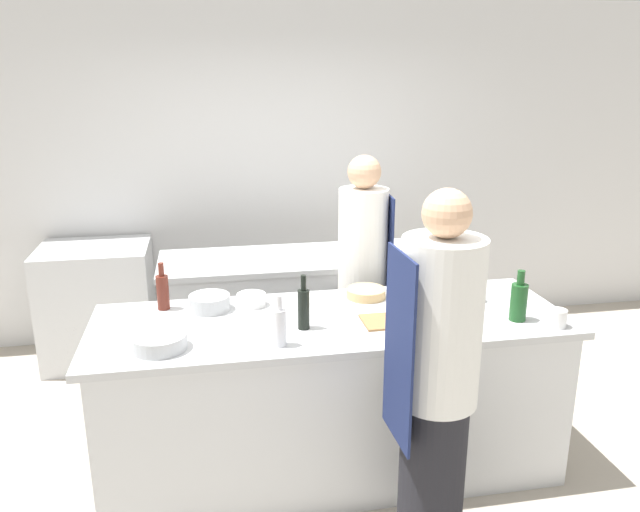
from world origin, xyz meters
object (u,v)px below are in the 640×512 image
Objects in this scene: bottle_olive_oil at (163,291)px; bowl_mixing_large at (159,341)px; bottle_cooking_oil at (464,297)px; bowl_wooden_salad at (210,302)px; bottle_vinegar at (473,289)px; cup at (557,318)px; bowl_ceramic_blue at (251,300)px; bottle_wine at (280,326)px; bowl_prep_small at (366,293)px; chef_at_prep_near at (436,385)px; bottle_water at (519,301)px; oven_range at (99,304)px; chef_at_stove at (363,281)px; bottle_sauce at (304,308)px.

bottle_olive_oil reaches higher than bowl_mixing_large.
bowl_wooden_salad is (-1.40, 0.28, -0.04)m from bottle_cooking_oil.
bottle_vinegar is 0.83× the size of bowl_wooden_salad.
bowl_ceramic_blue is at bearing 158.67° from cup.
cup is at bearing -1.38° from bottle_wine.
bottle_cooking_oil reaches higher than bowl_prep_small.
bottle_vinegar is at bearing -6.75° from bottle_olive_oil.
cup is (0.88, -0.62, 0.02)m from bowl_prep_small.
bowl_wooden_salad is at bearing 174.44° from bottle_vinegar.
bottle_water is (0.67, 0.54, 0.15)m from chef_at_prep_near.
bottle_water reaches higher than bottle_cooking_oil.
bottle_olive_oil is 2.86× the size of cup.
bottle_water reaches higher than bowl_wooden_salad.
chef_at_prep_near reaches higher than bowl_wooden_salad.
bottle_olive_oil is at bearing -67.10° from oven_range.
bottle_wine is at bearing -135.29° from bowl_prep_small.
bottle_water is at bearing 142.57° from cup.
oven_range is at bearing 112.90° from bottle_olive_oil.
chef_at_stove reaches higher than bottle_vinegar.
cup is at bearing -35.12° from bowl_prep_small.
cup is at bearing -3.00° from bowl_mixing_large.
bowl_wooden_salad is at bearing 168.76° from bottle_cooking_oil.
chef_at_stove reaches higher than bottle_sauce.
bottle_wine is 0.64m from bowl_wooden_salad.
chef_at_stove reaches higher than bowl_prep_small.
chef_at_prep_near is 18.60× the size of cup.
bottle_water is at bearing -52.54° from chef_at_prep_near.
bottle_sauce reaches higher than bowl_wooden_salad.
bowl_prep_small is 0.92m from bowl_wooden_salad.
cup is (1.56, -0.61, 0.01)m from bowl_ceramic_blue.
bowl_wooden_salad reaches higher than bowl_prep_small.
bottle_cooking_oil is (1.65, -0.34, -0.03)m from bottle_olive_oil.
bowl_mixing_large reaches higher than bowl_ceramic_blue.
bottle_vinegar is 1.52m from bowl_wooden_salad.
bottle_olive_oil is 0.27m from bowl_wooden_salad.
chef_at_stove is at bearing 31.50° from bowl_ceramic_blue.
bottle_wine is at bearing -7.05° from bowl_mixing_large.
bottle_vinegar is at bearing 111.40° from bottle_water.
bottle_wine is 1.26× the size of bottle_cooking_oil.
bowl_prep_small is 0.68m from bowl_ceramic_blue.
bottle_sauce is at bearing -174.88° from bottle_cooking_oil.
bowl_ceramic_blue is at bearing 6.10° from bowl_wooden_salad.
bottle_olive_oil is 1.05× the size of bottle_wine.
chef_at_prep_near is 0.82m from bottle_sauce.
bottle_wine is 1.30m from bottle_water.
bottle_olive_oil reaches higher than bowl_prep_small.
bottle_vinegar is at bearing -16.96° from bowl_prep_small.
bottle_water is at bearing 3.88° from bottle_wine.
oven_range is 3.41× the size of bottle_olive_oil.
cup reaches higher than bowl_wooden_salad.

